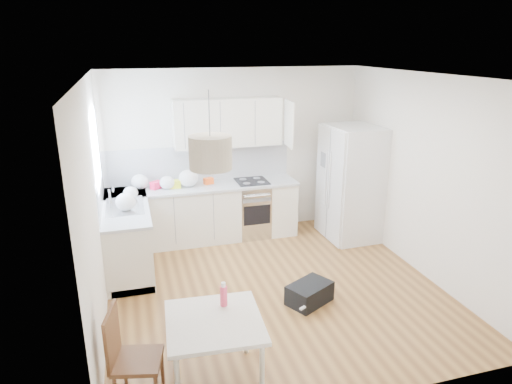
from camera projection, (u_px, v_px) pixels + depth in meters
floor at (274, 288)px, 5.98m from camera, size 4.20×4.20×0.00m
ceiling at (277, 76)px, 5.14m from camera, size 4.20×4.20×0.00m
wall_back at (235, 152)px, 7.48m from camera, size 4.20×0.00×4.20m
wall_left at (95, 206)px, 5.01m from camera, size 0.00×4.20×4.20m
wall_right at (424, 177)px, 6.12m from camera, size 0.00×4.20×4.20m
window_glassblock at (96, 148)px, 5.94m from camera, size 0.02×1.00×1.00m
cabinets_back at (204, 214)px, 7.33m from camera, size 3.00×0.60×0.88m
cabinets_left at (128, 237)px, 6.46m from camera, size 0.60×1.80×0.88m
counter_back at (203, 187)px, 7.19m from camera, size 3.02×0.64×0.04m
counter_left at (125, 206)px, 6.32m from camera, size 0.64×1.82×0.04m
backsplash_back at (199, 163)px, 7.36m from camera, size 3.00×0.01×0.58m
backsplash_left at (100, 187)px, 6.15m from camera, size 0.01×1.80×0.58m
upper_cabinets at (228, 122)px, 7.13m from camera, size 1.70×0.32×0.75m
range_oven at (252, 209)px, 7.54m from camera, size 0.50×0.61×0.88m
sink at (125, 207)px, 6.27m from camera, size 0.50×0.80×0.16m
refrigerator at (352, 183)px, 7.33m from camera, size 0.90×0.94×1.84m
dining_table at (214, 327)px, 4.13m from camera, size 0.92×0.92×0.68m
dining_chair at (138, 358)px, 3.93m from camera, size 0.48×0.48×0.94m
drink_bottle at (224, 294)px, 4.31m from camera, size 0.07×0.07×0.24m
gym_bag at (309, 293)px, 5.61m from camera, size 0.65×0.57×0.25m
pendant_lamp at (210, 153)px, 3.83m from camera, size 0.44×0.44×0.28m
grocery_bag_a at (140, 182)px, 6.97m from camera, size 0.26×0.22×0.23m
grocery_bag_b at (167, 183)px, 6.98m from camera, size 0.23×0.19×0.21m
grocery_bag_c at (188, 178)px, 7.09m from camera, size 0.31×0.26×0.28m
grocery_bag_d at (131, 193)px, 6.54m from camera, size 0.21×0.18×0.19m
grocery_bag_e at (126, 202)px, 6.08m from camera, size 0.27×0.23×0.24m
snack_orange at (209, 181)px, 7.25m from camera, size 0.17×0.13×0.10m
snack_yellow at (175, 184)px, 7.05m from camera, size 0.18×0.11×0.12m
snack_red at (156, 185)px, 7.01m from camera, size 0.20×0.19×0.12m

